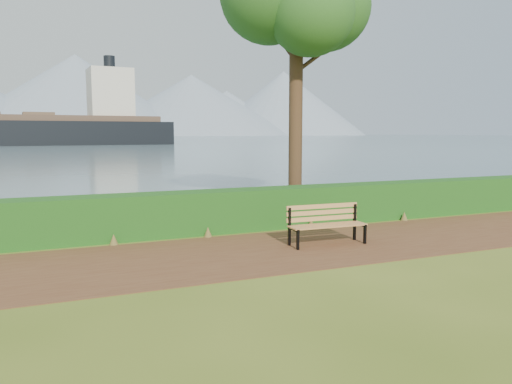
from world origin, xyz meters
name	(u,v)px	position (x,y,z in m)	size (l,w,h in m)	color
ground	(291,252)	(0.00, 0.00, 0.00)	(140.00, 140.00, 0.00)	#4A611B
path	(285,249)	(0.00, 0.30, 0.01)	(40.00, 3.40, 0.01)	#56301D
hedge	(244,209)	(0.00, 2.60, 0.50)	(32.00, 0.85, 1.00)	#194D16
water	(54,137)	(0.00, 260.00, 0.01)	(700.00, 510.00, 0.00)	slate
mountains	(36,99)	(-9.17, 406.05, 27.70)	(585.00, 190.00, 70.00)	gray
bench	(326,222)	(1.01, 0.37, 0.49)	(1.72, 0.57, 0.85)	black
cargo_ship	(12,130)	(-9.85, 93.30, 2.84)	(63.17, 13.51, 19.03)	black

